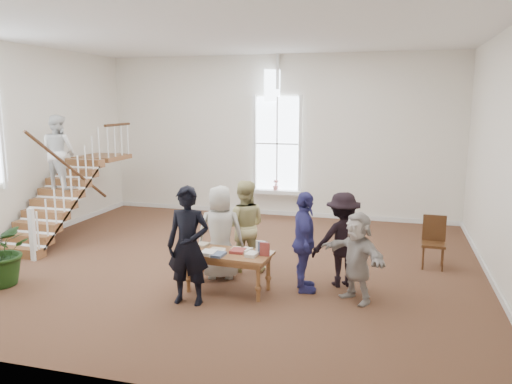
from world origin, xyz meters
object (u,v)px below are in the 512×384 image
(library_table, at_px, (228,257))
(police_officer, at_px, (188,246))
(person_yellow, at_px, (244,226))
(side_chair, at_px, (434,238))
(woman_cluster_b, at_px, (343,239))
(woman_cluster_c, at_px, (357,257))
(woman_cluster_a, at_px, (304,242))
(elderly_woman, at_px, (220,232))
(floor_plant, at_px, (2,250))

(library_table, relative_size, police_officer, 0.79)
(person_yellow, xyz_separation_m, side_chair, (3.53, 1.21, -0.31))
(woman_cluster_b, bearing_deg, woman_cluster_c, 89.08)
(police_officer, xyz_separation_m, side_chair, (3.93, 2.96, -0.39))
(woman_cluster_a, distance_m, side_chair, 2.98)
(elderly_woman, relative_size, floor_plant, 1.34)
(elderly_woman, xyz_separation_m, woman_cluster_c, (2.50, -0.45, -0.12))
(police_officer, relative_size, floor_plant, 1.48)
(library_table, height_order, police_officer, police_officer)
(woman_cluster_c, relative_size, side_chair, 1.46)
(elderly_woman, bearing_deg, person_yellow, -135.03)
(person_yellow, height_order, side_chair, person_yellow)
(floor_plant, bearing_deg, police_officer, 2.68)
(woman_cluster_b, distance_m, side_chair, 2.24)
(woman_cluster_c, bearing_deg, police_officer, -121.38)
(woman_cluster_b, xyz_separation_m, side_chair, (1.63, 1.50, -0.27))
(elderly_woman, xyz_separation_m, side_chair, (3.83, 1.71, -0.29))
(woman_cluster_a, xyz_separation_m, woman_cluster_b, (0.60, 0.45, -0.03))
(floor_plant, bearing_deg, woman_cluster_c, 9.05)
(floor_plant, bearing_deg, person_yellow, 26.28)
(police_officer, height_order, side_chair, police_officer)
(woman_cluster_a, distance_m, woman_cluster_c, 0.93)
(police_officer, bearing_deg, woman_cluster_b, 29.52)
(person_yellow, distance_m, side_chair, 3.74)
(library_table, xyz_separation_m, side_chair, (3.49, 2.31, -0.04))
(library_table, bearing_deg, woman_cluster_a, 19.75)
(woman_cluster_b, bearing_deg, elderly_woman, -20.40)
(person_yellow, distance_m, woman_cluster_b, 1.92)
(library_table, relative_size, floor_plant, 1.17)
(woman_cluster_c, xyz_separation_m, floor_plant, (-6.07, -0.97, -0.10))
(person_yellow, height_order, woman_cluster_c, person_yellow)
(library_table, height_order, floor_plant, floor_plant)
(police_officer, bearing_deg, elderly_woman, 82.61)
(woman_cluster_c, distance_m, side_chair, 2.54)
(police_officer, bearing_deg, floor_plant, 179.86)
(woman_cluster_a, height_order, side_chair, woman_cluster_a)
(woman_cluster_a, xyz_separation_m, floor_plant, (-5.17, -1.17, -0.22))
(police_officer, relative_size, woman_cluster_a, 1.10)
(library_table, xyz_separation_m, elderly_woman, (-0.34, 0.60, 0.26))
(woman_cluster_a, bearing_deg, library_table, 90.70)
(person_yellow, xyz_separation_m, woman_cluster_b, (1.90, -0.30, -0.04))
(elderly_woman, xyz_separation_m, woman_cluster_a, (1.60, -0.25, 0.00))
(elderly_woman, distance_m, woman_cluster_b, 2.21)
(library_table, bearing_deg, woman_cluster_b, 27.38)
(library_table, xyz_separation_m, woman_cluster_c, (2.15, 0.16, 0.14))
(person_yellow, relative_size, woman_cluster_a, 1.01)
(police_officer, xyz_separation_m, woman_cluster_c, (2.60, 0.80, -0.21))
(woman_cluster_c, bearing_deg, person_yellow, -161.89)
(library_table, relative_size, side_chair, 1.49)
(library_table, height_order, woman_cluster_c, woman_cluster_c)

